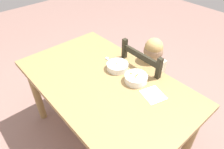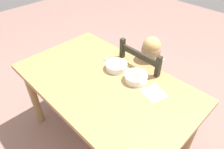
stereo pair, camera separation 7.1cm
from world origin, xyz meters
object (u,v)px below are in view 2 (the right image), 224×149
Objects in this scene: dining_table at (105,90)px; dining_chair at (145,84)px; bowl_of_peas at (116,66)px; bowl_of_carrots at (136,77)px; spoon at (106,60)px; child_figure at (147,70)px.

dining_table is 1.56× the size of dining_chair.
dining_chair is at bearing 82.78° from dining_table.
bowl_of_peas is 1.02× the size of bowl_of_carrots.
spoon is at bearing 175.96° from bowl_of_carrots.
bowl_of_carrots is 1.28× the size of spoon.
dining_chair is 0.98× the size of child_figure.
spoon reaches higher than dining_table.
dining_chair is at bearing 109.57° from bowl_of_carrots.
bowl_of_carrots is at bearing -70.43° from dining_chair.
bowl_of_peas is at bearing 103.97° from dining_table.
dining_chair reaches higher than bowl_of_peas.
dining_table is 0.52m from dining_chair.
bowl_of_peas is (-0.11, -0.30, 0.32)m from dining_chair.
dining_chair is 6.65× the size of spoon.
spoon is at bearing 170.34° from bowl_of_peas.
spoon is (-0.15, 0.03, -0.02)m from bowl_of_peas.
bowl_of_peas is 0.21m from bowl_of_carrots.
bowl_of_peas is 1.30× the size of spoon.
child_figure reaches higher than bowl_of_peas.
dining_table is at bearing -46.68° from spoon.
dining_chair reaches higher than dining_table.
dining_table is 0.30m from spoon.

